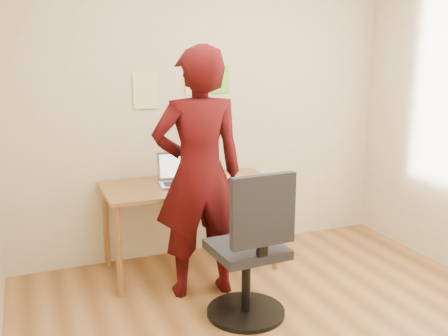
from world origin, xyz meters
name	(u,v)px	position (x,y,z in m)	size (l,w,h in m)	color
room	(311,132)	(0.00, 0.00, 1.35)	(3.58, 3.58, 2.78)	brown
desk	(190,194)	(-0.28, 1.38, 0.65)	(1.40, 0.70, 0.74)	brown
laptop	(180,177)	(-0.36, 1.41, 0.79)	(0.38, 0.34, 0.25)	#B9B9C1
paper_sheet	(228,181)	(0.05, 1.35, 0.74)	(0.22, 0.31, 0.00)	white
phone	(219,187)	(-0.11, 1.17, 0.75)	(0.12, 0.14, 0.01)	black
wall_note_left	(146,91)	(-0.54, 1.74, 1.48)	(0.21, 0.00, 0.30)	#E4CD88
wall_note_mid	(197,77)	(-0.09, 1.74, 1.59)	(0.21, 0.00, 0.30)	#E4CD88
wall_note_right	(220,79)	(0.13, 1.74, 1.56)	(0.18, 0.00, 0.24)	#5FC92D
office_chair	(251,257)	(-0.17, 0.42, 0.45)	(0.55, 0.55, 1.05)	black
person	(199,174)	(-0.35, 0.94, 0.92)	(0.67, 0.44, 1.85)	#340708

